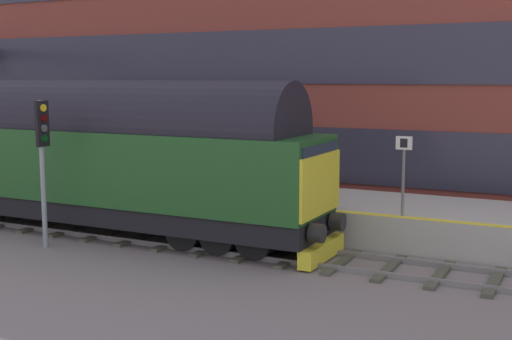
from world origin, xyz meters
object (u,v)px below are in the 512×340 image
at_px(platform_number_sign, 404,164).
at_px(waiting_passenger, 168,156).
at_px(diesel_locomotive, 59,151).
at_px(signal_post_mid, 43,152).

relative_size(platform_number_sign, waiting_passenger, 1.33).
xyz_separation_m(diesel_locomotive, platform_number_sign, (1.85, -10.47, -0.04)).
distance_m(diesel_locomotive, waiting_passenger, 4.05).
bearing_deg(signal_post_mid, platform_number_sign, -66.59).
bearing_deg(waiting_passenger, platform_number_sign, 158.53).
height_order(platform_number_sign, waiting_passenger, platform_number_sign).
relative_size(diesel_locomotive, signal_post_mid, 4.36).
height_order(signal_post_mid, platform_number_sign, signal_post_mid).
distance_m(signal_post_mid, waiting_passenger, 5.83).
bearing_deg(diesel_locomotive, platform_number_sign, -80.00).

